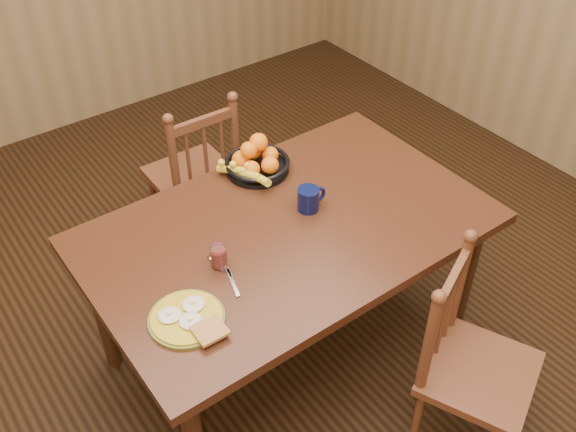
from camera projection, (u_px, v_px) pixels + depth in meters
room at (288, 92)px, 2.17m from camera, size 4.52×5.02×2.72m
dining_table at (288, 241)px, 2.62m from camera, size 1.60×1.00×0.75m
chair_far at (196, 175)px, 3.33m from camera, size 0.42×0.40×0.91m
chair_near at (471, 366)px, 2.42m from camera, size 0.54×0.53×0.91m
breakfast_plate at (188, 318)px, 2.17m from camera, size 0.26×0.29×0.04m
fork at (229, 278)px, 2.33m from camera, size 0.06×0.18×0.00m
spoon at (217, 260)px, 2.40m from camera, size 0.05×0.16×0.01m
coffee_mug at (309, 199)px, 2.61m from camera, size 0.13×0.09×0.10m
juice_glass at (219, 257)px, 2.36m from camera, size 0.06×0.06×0.09m
fruit_bowl at (256, 162)px, 2.81m from camera, size 0.32×0.32×0.17m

